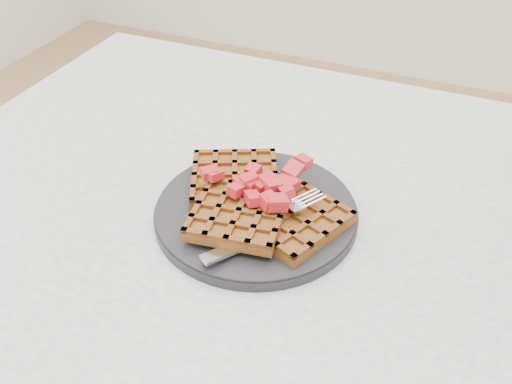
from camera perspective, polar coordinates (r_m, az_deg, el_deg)
table at (r=0.80m, az=7.66°, el=-8.93°), size 1.20×0.80×0.75m
plate at (r=0.72m, az=0.00°, el=-2.02°), size 0.26×0.26×0.02m
waffles at (r=0.70m, az=-0.11°, el=-1.00°), size 0.24×0.21×0.03m
strawberry_pile at (r=0.69m, az=0.00°, el=0.92°), size 0.15×0.15×0.02m
fork at (r=0.67m, az=1.76°, el=-3.70°), size 0.11×0.17×0.02m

